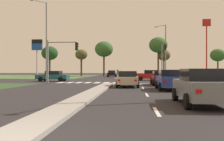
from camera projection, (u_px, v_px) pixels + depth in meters
The scene contains 39 objects.
ground_plane at pixel (115, 81), 34.51m from camera, with size 200.00×200.00×0.00m, color #282628.
grass_verge_far_left at pixel (23, 76), 61.14m from camera, with size 35.00×35.00×0.01m, color #476B38.
median_island_near at pixel (93, 93), 15.59m from camera, with size 1.20×22.00×0.14m, color gray.
median_island_far at pixel (122, 76), 59.42m from camera, with size 1.20×36.00×0.14m, color gray.
lane_dash_near at pixel (157, 111), 8.79m from camera, with size 0.14×2.00×0.01m, color silver.
lane_dash_second at pixel (147, 95), 14.77m from camera, with size 0.14×2.00×0.01m, color silver.
lane_dash_third at pixel (143, 88), 20.75m from camera, with size 0.14×2.00×0.01m, color silver.
lane_dash_fourth at pixel (141, 84), 26.72m from camera, with size 0.14×2.00×0.01m, color silver.
lane_dash_fifth at pixel (139, 81), 32.70m from camera, with size 0.14×2.00×0.01m, color silver.
edge_line_right at pixel (196, 93), 15.99m from camera, with size 0.14×24.00×0.01m, color silver.
stop_bar_near at pixel (143, 84), 27.21m from camera, with size 6.40×0.50×0.01m, color silver.
crosswalk_bar_near at pixel (61, 82), 29.89m from camera, with size 0.70×2.80×0.01m, color silver.
crosswalk_bar_second at pixel (70, 83), 29.79m from camera, with size 0.70×2.80×0.01m, color silver.
crosswalk_bar_third at pixel (79, 83), 29.69m from camera, with size 0.70×2.80×0.01m, color silver.
crosswalk_bar_fourth at pixel (88, 83), 29.59m from camera, with size 0.70×2.80×0.01m, color silver.
crosswalk_bar_fifth at pixel (97, 83), 29.49m from camera, with size 0.70×2.80×0.01m, color silver.
crosswalk_bar_sixth at pixel (106, 83), 29.39m from camera, with size 0.70×2.80×0.01m, color silver.
crosswalk_bar_seventh at pixel (115, 83), 29.29m from camera, with size 0.70×2.80×0.01m, color silver.
crosswalk_bar_eighth at pixel (125, 83), 29.19m from camera, with size 0.70×2.80×0.01m, color silver.
car_grey_near at pixel (202, 86), 10.51m from camera, with size 2.04×4.26×1.61m.
car_red_second at pixel (150, 75), 35.85m from camera, with size 4.53×2.06×1.58m.
car_maroon_third at pixel (161, 78), 24.71m from camera, with size 1.99×4.55×1.46m.
car_black_fourth at pixel (112, 74), 56.06m from camera, with size 2.03×4.20×1.53m.
car_beige_fifth at pixel (128, 79), 22.21m from camera, with size 2.06×4.62×1.47m.
car_blue_sixth at pixel (170, 80), 18.64m from camera, with size 2.07×4.34×1.58m.
car_teal_seventh at pixel (53, 76), 33.36m from camera, with size 4.46×2.07×1.46m.
traffic_signal_far_right at pixel (163, 55), 38.87m from camera, with size 0.32×4.50×5.92m.
traffic_signal_near_left at pixel (59, 54), 28.47m from camera, with size 3.88×0.32×5.17m.
street_lamp_second at pixel (45, 38), 31.83m from camera, with size 1.64×2.06×10.73m.
street_lamp_third at pixel (165, 49), 46.07m from camera, with size 2.20×1.50×10.40m.
pedestrian_at_median at pixel (118, 72), 45.29m from camera, with size 0.34×0.34×1.67m.
fastfood_pole_sign at pixel (207, 35), 53.80m from camera, with size 1.80×0.40×13.19m.
fuel_price_totem at pixel (37, 50), 39.71m from camera, with size 1.80×0.24×6.73m.
treeline_near at pixel (50, 53), 64.61m from camera, with size 4.42×4.42×8.11m.
treeline_second at pixel (81, 55), 64.27m from camera, with size 3.27×3.27×7.22m.
treeline_third at pixel (104, 49), 61.75m from camera, with size 4.76×4.76×9.12m.
treeline_fourth at pixel (158, 45), 61.94m from camera, with size 4.81×4.81×10.24m.
treeline_fifth at pixel (164, 55), 62.52m from camera, with size 3.36×3.36×6.95m.
treeline_sixth at pixel (218, 55), 62.45m from camera, with size 3.90×3.90×7.23m.
Camera 1 is at (2.62, -4.42, 1.53)m, focal length 38.03 mm.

